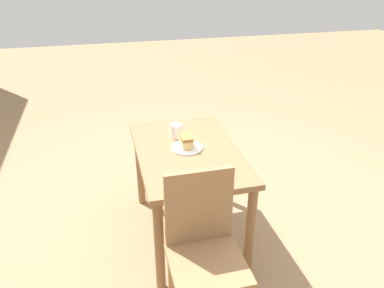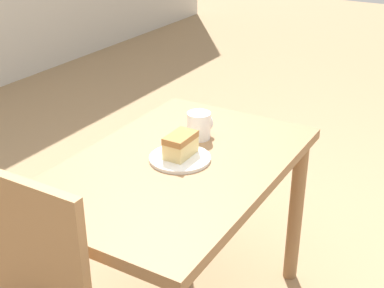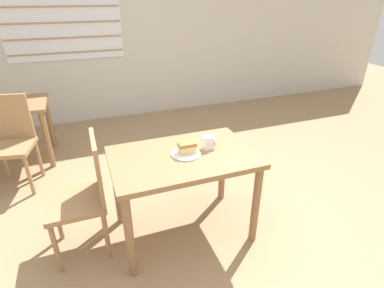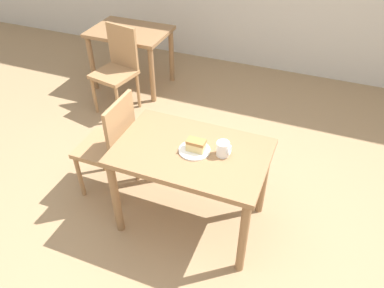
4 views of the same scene
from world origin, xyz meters
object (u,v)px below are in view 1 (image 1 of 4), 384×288
Objects in this scene: dining_table_near at (188,164)px; chair_near_window at (204,248)px; cake_slice at (186,141)px; coffee_mug at (176,131)px; plate at (187,148)px.

chair_near_window is (-0.72, 0.08, -0.11)m from dining_table_near.
cake_slice is 0.19m from coffee_mug.
dining_table_near is 0.27m from coffee_mug.
cake_slice is at bearing 84.00° from chair_near_window.
chair_near_window is 4.24× the size of plate.
cake_slice is (0.01, 0.00, 0.05)m from plate.
cake_slice is (0.75, -0.08, 0.27)m from chair_near_window.
plate is (0.02, -0.00, 0.12)m from dining_table_near.
chair_near_window is at bearing 173.56° from dining_table_near.
plate is at bearing 83.68° from chair_near_window.
cake_slice is at bearing 17.64° from plate.
dining_table_near is at bearing 83.56° from chair_near_window.
plate is at bearing -2.47° from dining_table_near.
dining_table_near is 8.39× the size of cake_slice.
coffee_mug is at bearing 8.35° from dining_table_near.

